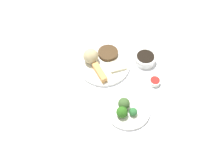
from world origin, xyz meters
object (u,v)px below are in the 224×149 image
(broccoli_plate, at_px, (128,109))
(main_plate, at_px, (104,65))
(soy_sauce_bowl, at_px, (145,59))
(sauce_ramekin_sweet_and_sour, at_px, (155,82))

(broccoli_plate, bearing_deg, main_plate, 105.41)
(main_plate, bearing_deg, soy_sauce_bowl, -0.20)
(main_plate, xyz_separation_m, sauce_ramekin_sweet_and_sour, (0.22, -0.14, 0.00))
(main_plate, height_order, sauce_ramekin_sweet_and_sour, sauce_ramekin_sweet_and_sour)
(broccoli_plate, height_order, soy_sauce_bowl, soy_sauce_bowl)
(soy_sauce_bowl, distance_m, sauce_ramekin_sweet_and_sour, 0.14)
(soy_sauce_bowl, bearing_deg, broccoli_plate, -117.23)
(main_plate, relative_size, sauce_ramekin_sweet_and_sour, 4.83)
(soy_sauce_bowl, relative_size, sauce_ramekin_sweet_and_sour, 1.99)
(broccoli_plate, height_order, sauce_ramekin_sweet_and_sour, sauce_ramekin_sweet_and_sour)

